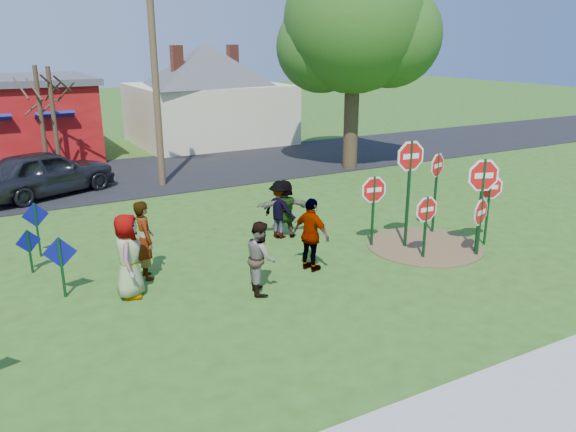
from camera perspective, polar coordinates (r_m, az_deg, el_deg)
name	(u,v)px	position (r m, az deg, el deg)	size (l,w,h in m)	color
ground	(265,264)	(14.56, -2.38, -4.89)	(120.00, 120.00, 0.00)	#315117
sidewalk	(478,420)	(9.46, 18.76, -19.06)	(22.00, 1.80, 0.08)	#9E9E99
road	(145,174)	(24.93, -14.33, 4.11)	(120.00, 7.50, 0.04)	black
dirt_patch	(424,246)	(16.20, 13.66, -2.97)	(3.20, 3.20, 0.03)	brown
cream_house	(208,89)	(32.29, -8.17, 12.62)	(9.40, 9.40, 6.50)	beige
stop_sign_a	(426,214)	(14.97, 13.86, 0.19)	(0.93, 0.06, 1.81)	#113E1D
stop_sign_b	(410,167)	(15.42, 12.28, 4.90)	(1.12, 0.15, 3.14)	#113E1D
stop_sign_c	(483,185)	(15.63, 19.16, 3.03)	(1.12, 0.41, 2.74)	#113E1D
stop_sign_d	(437,173)	(16.94, 14.88, 4.26)	(0.92, 0.32, 2.54)	#113E1D
stop_sign_e	(480,216)	(15.59, 18.97, 0.03)	(0.95, 0.32, 1.71)	#113E1D
stop_sign_f	(490,192)	(16.41, 19.80, 2.27)	(0.86, 0.43, 2.15)	#113E1D
stop_sign_g	(374,196)	(15.52, 8.69, 2.04)	(1.00, 0.18, 2.14)	#113E1D
blue_diamond_b	(61,260)	(13.40, -22.07, -4.18)	(0.71, 0.18, 1.43)	#113E1D
blue_diamond_c	(29,246)	(15.16, -24.82, -2.82)	(0.60, 0.17, 1.13)	#113E1D
blue_diamond_d	(36,223)	(16.14, -24.19, -0.67)	(0.67, 0.07, 1.50)	#113E1D
person_a	(128,256)	(12.91, -15.92, -3.93)	(0.95, 0.62, 1.94)	#415897
person_b	(145,240)	(13.83, -14.36, -2.38)	(0.71, 0.46, 1.94)	#206952
person_c	(261,257)	(12.71, -2.79, -4.19)	(0.82, 0.64, 1.69)	brown
person_d	(280,209)	(16.23, -0.82, 0.67)	(1.09, 0.63, 1.69)	#2D2D31
person_e	(311,235)	(13.86, 2.38, -1.93)	(1.09, 0.45, 1.86)	#432D52
person_f	(285,209)	(16.26, -0.34, 0.75)	(1.60, 0.51, 1.72)	#235335
suv	(46,173)	(22.49, -23.40, 4.08)	(2.00, 4.97, 1.69)	#2D2E32
utility_pole	(155,69)	(22.28, -13.39, 14.32)	(2.01, 0.81, 8.55)	#4C3823
leafy_tree	(357,30)	(25.01, 7.03, 18.29)	(6.51, 5.94, 9.26)	#382819
bare_tree_east	(53,108)	(24.74, -22.80, 10.11)	(1.80, 1.80, 4.56)	#382819
bare_tree_extra	(40,107)	(25.06, -23.90, 10.11)	(1.80, 1.80, 4.59)	#382819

